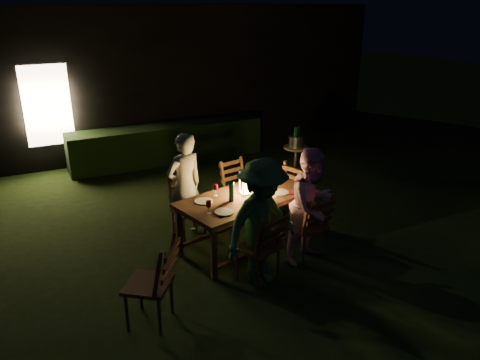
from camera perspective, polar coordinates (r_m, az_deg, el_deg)
name	(u,v)px	position (r m, az deg, el deg)	size (l,w,h in m)	color
garden_envelope	(155,72)	(12.48, -10.34, 12.81)	(40.00, 40.00, 3.20)	black
dining_table	(245,201)	(6.49, 0.66, -2.62)	(2.05, 1.37, 0.78)	#4E2C1A
chair_near_left	(259,259)	(5.89, 2.31, -9.56)	(0.60, 0.62, 1.03)	#4E2C1A
chair_near_right	(307,237)	(6.46, 8.20, -6.90)	(0.50, 0.53, 1.00)	#4E2C1A
chair_far_left	(188,219)	(6.97, -6.33, -4.75)	(0.49, 0.52, 0.96)	#4E2C1A
chair_far_right	(240,201)	(7.52, -0.05, -2.55)	(0.53, 0.56, 0.98)	#4E2C1A
chair_end	(304,203)	(7.44, 7.82, -2.80)	(0.65, 0.63, 1.07)	#4E2C1A
chair_spare	(151,297)	(5.29, -10.78, -13.86)	(0.69, 0.68, 1.06)	#4E2C1A
person_house_side	(185,186)	(6.81, -6.75, -0.76)	(0.58, 0.38, 1.59)	beige
person_opp_right	(312,206)	(6.22, 8.78, -3.11)	(0.77, 0.60, 1.58)	#D592BB
person_opp_left	(262,224)	(5.62, 2.71, -5.35)	(1.05, 0.61, 1.63)	#336432
lantern	(246,184)	(6.46, 0.71, -0.47)	(0.16, 0.16, 0.35)	white
plate_far_left	(204,201)	(6.30, -4.44, -2.60)	(0.25, 0.25, 0.01)	white
plate_near_left	(224,212)	(5.98, -1.93, -3.90)	(0.25, 0.25, 0.01)	white
plate_far_right	(259,184)	(6.89, 2.28, -0.43)	(0.25, 0.25, 0.01)	white
plate_near_right	(280,192)	(6.59, 4.87, -1.50)	(0.25, 0.25, 0.01)	white
wineglass_a	(216,190)	(6.45, -2.98, -1.21)	(0.06, 0.06, 0.18)	#59070F
wineglass_b	(209,207)	(5.92, -3.83, -3.33)	(0.06, 0.06, 0.18)	#59070F
wineglass_c	(275,191)	(6.42, 4.33, -1.33)	(0.06, 0.06, 0.18)	#59070F
wineglass_d	(269,176)	(6.94, 3.55, 0.43)	(0.06, 0.06, 0.18)	#59070F
wineglass_e	(255,199)	(6.16, 1.80, -2.31)	(0.06, 0.06, 0.18)	silver
bottle_table	(231,191)	(6.25, -1.06, -1.40)	(0.07, 0.07, 0.28)	#0F471E
napkin_left	(253,206)	(6.15, 1.57, -3.19)	(0.18, 0.14, 0.01)	red
napkin_right	(289,192)	(6.61, 5.97, -1.50)	(0.18, 0.14, 0.01)	red
phone	(224,216)	(5.88, -1.98, -4.37)	(0.14, 0.07, 0.01)	black
side_table	(296,150)	(9.19, 6.83, 3.60)	(0.48, 0.48, 0.65)	olive
ice_bucket	(296,141)	(9.14, 6.88, 4.71)	(0.30, 0.30, 0.22)	#A5A8AD
bottle_bucket_a	(295,140)	(9.06, 6.77, 4.91)	(0.07, 0.07, 0.32)	#0F471E
bottle_bucket_b	(298,138)	(9.18, 7.03, 5.11)	(0.07, 0.07, 0.32)	#0F471E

